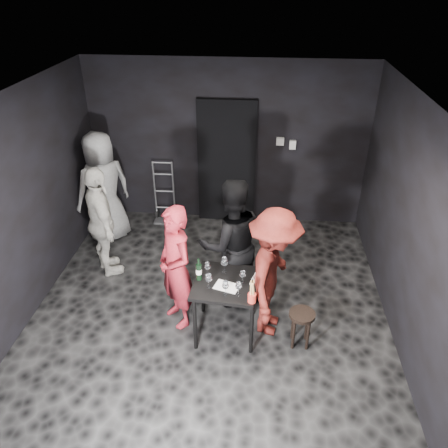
# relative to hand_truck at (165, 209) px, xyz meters

# --- Properties ---
(floor) EXTENTS (4.50, 5.00, 0.02)m
(floor) POSITION_rel_hand_truck_xyz_m (1.06, -2.29, -0.20)
(floor) COLOR black
(floor) RESTS_ON ground
(ceiling) EXTENTS (4.50, 5.00, 0.02)m
(ceiling) POSITION_rel_hand_truck_xyz_m (1.06, -2.29, 2.50)
(ceiling) COLOR silver
(ceiling) RESTS_ON ground
(wall_back) EXTENTS (4.50, 0.04, 2.70)m
(wall_back) POSITION_rel_hand_truck_xyz_m (1.06, 0.21, 1.15)
(wall_back) COLOR black
(wall_back) RESTS_ON ground
(wall_front) EXTENTS (4.50, 0.04, 2.70)m
(wall_front) POSITION_rel_hand_truck_xyz_m (1.06, -4.79, 1.15)
(wall_front) COLOR black
(wall_front) RESTS_ON ground
(wall_left) EXTENTS (0.04, 5.00, 2.70)m
(wall_left) POSITION_rel_hand_truck_xyz_m (-1.19, -2.29, 1.15)
(wall_left) COLOR black
(wall_left) RESTS_ON ground
(wall_right) EXTENTS (0.04, 5.00, 2.70)m
(wall_right) POSITION_rel_hand_truck_xyz_m (3.31, -2.29, 1.15)
(wall_right) COLOR black
(wall_right) RESTS_ON ground
(doorway) EXTENTS (0.95, 0.10, 2.10)m
(doorway) POSITION_rel_hand_truck_xyz_m (1.06, 0.15, 0.85)
(doorway) COLOR black
(doorway) RESTS_ON ground
(wallbox_upper) EXTENTS (0.12, 0.06, 0.12)m
(wallbox_upper) POSITION_rel_hand_truck_xyz_m (1.91, 0.16, 1.25)
(wallbox_upper) COLOR #B7B7B2
(wallbox_upper) RESTS_ON wall_back
(wallbox_lower) EXTENTS (0.10, 0.06, 0.14)m
(wallbox_lower) POSITION_rel_hand_truck_xyz_m (2.11, 0.16, 1.20)
(wallbox_lower) COLOR #B7B7B2
(wallbox_lower) RESTS_ON wall_back
(hand_truck) EXTENTS (0.36, 0.32, 1.08)m
(hand_truck) POSITION_rel_hand_truck_xyz_m (0.00, 0.00, 0.00)
(hand_truck) COLOR #B2B2B7
(hand_truck) RESTS_ON floor
(tasting_table) EXTENTS (0.72, 0.72, 0.75)m
(tasting_table) POSITION_rel_hand_truck_xyz_m (1.29, -2.59, 0.45)
(tasting_table) COLOR black
(tasting_table) RESTS_ON floor
(stool) EXTENTS (0.30, 0.30, 0.47)m
(stool) POSITION_rel_hand_truck_xyz_m (2.17, -2.72, 0.16)
(stool) COLOR black
(stool) RESTS_ON floor
(server_red) EXTENTS (0.70, 0.74, 1.70)m
(server_red) POSITION_rel_hand_truck_xyz_m (0.69, -2.45, 0.64)
(server_red) COLOR #A41F2B
(server_red) RESTS_ON floor
(woman_black) EXTENTS (1.11, 0.86, 2.02)m
(woman_black) POSITION_rel_hand_truck_xyz_m (1.30, -1.98, 0.81)
(woman_black) COLOR black
(woman_black) RESTS_ON floor
(man_maroon) EXTENTS (0.76, 1.24, 1.79)m
(man_maroon) POSITION_rel_hand_truck_xyz_m (1.83, -2.48, 0.69)
(man_maroon) COLOR #581712
(man_maroon) RESTS_ON floor
(bystander_cream) EXTENTS (0.98, 1.13, 1.76)m
(bystander_cream) POSITION_rel_hand_truck_xyz_m (-0.52, -1.55, 0.67)
(bystander_cream) COLOR beige
(bystander_cream) RESTS_ON floor
(bystander_grey) EXTENTS (1.14, 1.12, 2.12)m
(bystander_grey) POSITION_rel_hand_truck_xyz_m (-0.78, -0.64, 0.85)
(bystander_grey) COLOR slate
(bystander_grey) RESTS_ON floor
(tasting_mat) EXTENTS (0.31, 0.25, 0.00)m
(tasting_mat) POSITION_rel_hand_truck_xyz_m (1.31, -2.68, 0.55)
(tasting_mat) COLOR white
(tasting_mat) RESTS_ON tasting_table
(wine_glass_a) EXTENTS (0.08, 0.08, 0.20)m
(wine_glass_a) POSITION_rel_hand_truck_xyz_m (1.11, -2.71, 0.65)
(wine_glass_a) COLOR white
(wine_glass_a) RESTS_ON tasting_table
(wine_glass_b) EXTENTS (0.10, 0.10, 0.19)m
(wine_glass_b) POSITION_rel_hand_truck_xyz_m (1.07, -2.49, 0.64)
(wine_glass_b) COLOR white
(wine_glass_b) RESTS_ON tasting_table
(wine_glass_c) EXTENTS (0.11, 0.11, 0.22)m
(wine_glass_c) POSITION_rel_hand_truck_xyz_m (1.26, -2.41, 0.66)
(wine_glass_c) COLOR white
(wine_glass_c) RESTS_ON tasting_table
(wine_glass_d) EXTENTS (0.08, 0.08, 0.20)m
(wine_glass_d) POSITION_rel_hand_truck_xyz_m (1.31, -2.82, 0.65)
(wine_glass_d) COLOR white
(wine_glass_d) RESTS_ON tasting_table
(wine_glass_e) EXTENTS (0.09, 0.09, 0.19)m
(wine_glass_e) POSITION_rel_hand_truck_xyz_m (1.45, -2.81, 0.64)
(wine_glass_e) COLOR white
(wine_glass_e) RESTS_ON tasting_table
(wine_glass_f) EXTENTS (0.09, 0.09, 0.18)m
(wine_glass_f) POSITION_rel_hand_truck_xyz_m (1.48, -2.59, 0.63)
(wine_glass_f) COLOR white
(wine_glass_f) RESTS_ON tasting_table
(wine_bottle) EXTENTS (0.07, 0.07, 0.28)m
(wine_bottle) POSITION_rel_hand_truck_xyz_m (0.98, -2.57, 0.66)
(wine_bottle) COLOR black
(wine_bottle) RESTS_ON tasting_table
(breadstick_cup) EXTENTS (0.09, 0.09, 0.29)m
(breadstick_cup) POSITION_rel_hand_truck_xyz_m (1.60, -2.90, 0.68)
(breadstick_cup) COLOR red
(breadstick_cup) RESTS_ON tasting_table
(reserved_card) EXTENTS (0.12, 0.16, 0.11)m
(reserved_card) POSITION_rel_hand_truck_xyz_m (1.60, -2.56, 0.60)
(reserved_card) COLOR white
(reserved_card) RESTS_ON tasting_table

